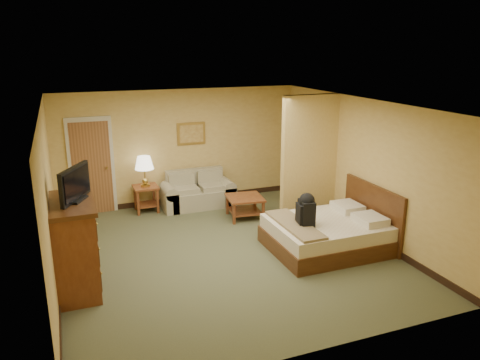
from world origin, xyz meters
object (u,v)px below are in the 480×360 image
loveseat (198,195)px  coffee_table (245,203)px  bed (330,233)px  dresser (74,246)px

loveseat → coffee_table: loveseat is taller
bed → coffee_table: bearing=113.0°
loveseat → bed: 3.44m
dresser → bed: (4.29, -0.09, -0.40)m
coffee_table → bed: bearing=-67.0°
loveseat → bed: bed is taller
loveseat → dresser: dresser is taller
coffee_table → bed: bed is taller
dresser → bed: 4.31m
coffee_table → dresser: dresser is taller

